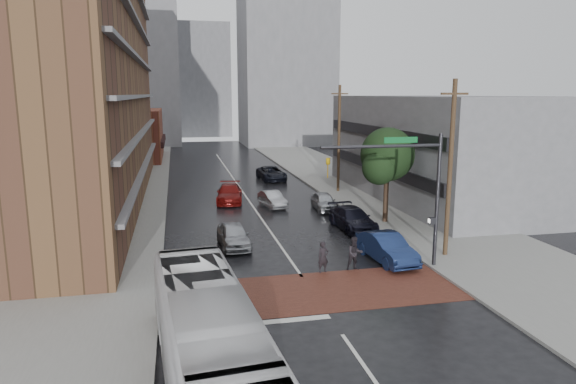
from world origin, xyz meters
TOP-DOWN VIEW (x-y plane):
  - ground at (0.00, 0.00)m, footprint 160.00×160.00m
  - crosswalk at (0.00, 0.50)m, footprint 14.00×5.00m
  - sidewalk_west at (-11.50, 25.00)m, footprint 9.00×90.00m
  - sidewalk_east at (11.50, 25.00)m, footprint 9.00×90.00m
  - apartment_block at (-14.00, 24.00)m, footprint 10.00×44.00m
  - storefront_west at (-12.00, 54.00)m, footprint 8.00×16.00m
  - building_east at (16.50, 20.00)m, footprint 11.00×26.00m
  - distant_tower_west at (-14.00, 78.00)m, footprint 18.00×16.00m
  - distant_tower_east at (14.00, 72.00)m, footprint 16.00×14.00m
  - distant_tower_center at (0.00, 95.00)m, footprint 12.00×10.00m
  - street_tree at (8.52, 12.03)m, footprint 4.20×4.10m
  - signal_mast at (5.85, 2.50)m, footprint 6.50×0.30m
  - utility_pole_near at (8.80, 4.00)m, footprint 1.60×0.26m
  - utility_pole_far at (8.80, 24.00)m, footprint 1.60×0.26m
  - transit_bus at (-5.28, -6.51)m, footprint 3.67×11.81m
  - pedestrian_a at (1.25, 3.00)m, footprint 0.66×0.48m
  - pedestrian_b at (2.98, 3.00)m, footprint 0.88×0.69m
  - car_travel_a at (-2.83, 8.53)m, footprint 1.92×4.39m
  - car_travel_b at (1.57, 19.11)m, footprint 2.03×4.10m
  - car_travel_c at (-1.69, 21.77)m, footprint 2.78×5.45m
  - suv_travel at (3.92, 32.24)m, footprint 2.83×5.52m
  - car_parked_near at (5.20, 4.00)m, footprint 2.15×4.89m
  - car_parked_mid at (5.64, 10.90)m, footprint 2.44×5.31m
  - car_parked_far at (5.44, 17.20)m, footprint 1.82×4.12m

SIDE VIEW (x-z plane):
  - ground at x=0.00m, z-range 0.00..0.00m
  - crosswalk at x=0.00m, z-range 0.00..0.02m
  - sidewalk_west at x=-11.50m, z-range 0.00..0.15m
  - sidewalk_east at x=11.50m, z-range 0.00..0.15m
  - car_travel_b at x=1.57m, z-range 0.00..1.29m
  - car_parked_far at x=5.44m, z-range 0.00..1.38m
  - car_travel_a at x=-2.83m, z-range 0.00..1.47m
  - suv_travel at x=3.92m, z-range 0.00..1.49m
  - car_parked_mid at x=5.64m, z-range 0.00..1.50m
  - car_travel_c at x=-1.69m, z-range 0.00..1.51m
  - car_parked_near at x=5.20m, z-range 0.00..1.56m
  - pedestrian_a at x=1.25m, z-range 0.00..1.65m
  - pedestrian_b at x=2.98m, z-range 0.00..1.81m
  - transit_bus at x=-5.28m, z-range 0.00..3.24m
  - storefront_west at x=-12.00m, z-range 0.00..7.00m
  - building_east at x=16.50m, z-range 0.00..9.00m
  - signal_mast at x=5.85m, z-range 1.13..8.33m
  - street_tree at x=8.52m, z-range 1.28..8.18m
  - utility_pole_near at x=8.80m, z-range 0.14..10.14m
  - utility_pole_far at x=8.80m, z-range 0.14..10.14m
  - distant_tower_center at x=0.00m, z-range 0.00..24.00m
  - apartment_block at x=-14.00m, z-range 0.00..28.00m
  - distant_tower_west at x=-14.00m, z-range 0.00..32.00m
  - distant_tower_east at x=14.00m, z-range 0.00..36.00m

